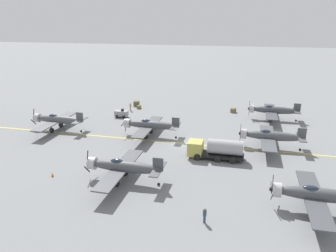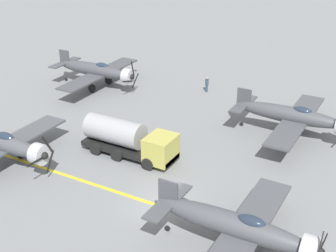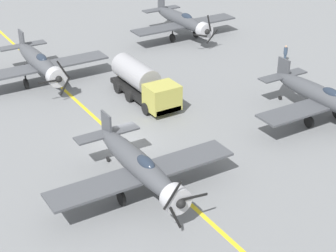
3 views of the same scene
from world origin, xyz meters
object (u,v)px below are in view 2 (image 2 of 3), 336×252
ground_crew_walking (207,84)px  fuel_tanker (129,139)px  airplane_mid_left (293,116)px  airplane_near_center (0,142)px  airplane_mid_center (238,227)px  airplane_near_left (97,70)px

ground_crew_walking → fuel_tanker: bearing=2.1°
airplane_mid_left → fuel_tanker: 14.24m
fuel_tanker → ground_crew_walking: fuel_tanker is taller
airplane_near_center → airplane_mid_left: airplane_mid_left is taller
airplane_mid_center → airplane_near_left: (-18.19, -23.56, 0.00)m
airplane_near_center → fuel_tanker: bearing=124.1°
airplane_near_center → airplane_mid_left: size_ratio=1.00×
airplane_near_center → airplane_mid_center: same height
airplane_near_left → ground_crew_walking: airplane_near_left is taller
airplane_near_center → ground_crew_walking: bearing=158.1°
airplane_near_left → fuel_tanker: 16.21m
airplane_mid_left → ground_crew_walking: (-6.27, -10.98, -1.09)m
airplane_near_center → airplane_near_left: 17.76m
airplane_mid_center → airplane_mid_left: 16.70m
airplane_mid_center → airplane_mid_left: bearing=-162.0°
airplane_near_center → airplane_near_left: size_ratio=1.00×
airplane_near_left → airplane_mid_left: bearing=85.1°
airplane_near_center → airplane_near_left: airplane_near_left is taller
airplane_near_center → airplane_mid_left: bearing=127.2°
airplane_mid_center → ground_crew_walking: bearing=-138.5°
airplane_mid_left → airplane_near_left: airplane_near_left is taller
airplane_near_center → airplane_mid_center: (0.85, 19.72, -0.00)m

